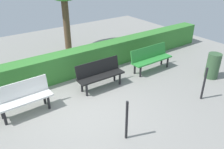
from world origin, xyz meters
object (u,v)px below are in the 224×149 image
bench_white (23,97)px  trash_bin (213,66)px  bench_black (100,73)px  bench_green (151,57)px

bench_white → trash_bin: bearing=162.3°
bench_white → trash_bin: size_ratio=1.66×
bench_black → trash_bin: bearing=154.9°
bench_green → bench_black: size_ratio=1.08×
trash_bin → bench_green: bearing=-52.0°
trash_bin → bench_white: bearing=-16.3°
bench_green → trash_bin: 2.10m
bench_black → trash_bin: (-3.46, 1.66, -0.05)m
bench_green → trash_bin: bearing=128.1°
bench_green → trash_bin: size_ratio=1.89×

